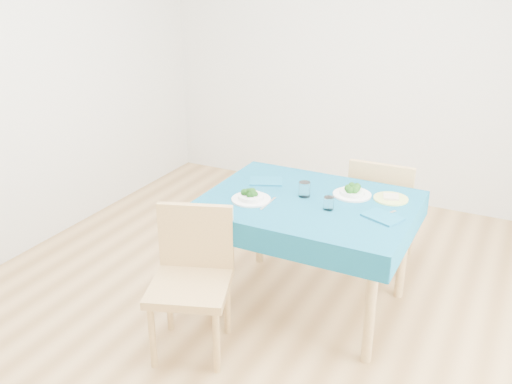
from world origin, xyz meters
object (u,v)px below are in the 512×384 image
at_px(chair_near, 189,267).
at_px(chair_far, 385,192).
at_px(table, 307,254).
at_px(side_plate, 391,199).
at_px(bowl_near, 251,195).
at_px(bowl_far, 352,190).

distance_m(chair_near, chair_far, 1.70).
height_order(table, side_plate, side_plate).
distance_m(table, chair_near, 0.87).
relative_size(bowl_near, bowl_far, 1.01).
distance_m(table, bowl_far, 0.51).
distance_m(bowl_far, side_plate, 0.24).
xyz_separation_m(bowl_near, bowl_far, (0.54, 0.36, -0.00)).
xyz_separation_m(chair_far, bowl_far, (-0.07, -0.62, 0.23)).
height_order(chair_near, chair_far, chair_far).
xyz_separation_m(chair_far, side_plate, (0.17, -0.57, 0.20)).
relative_size(table, chair_far, 1.13).
height_order(bowl_near, side_plate, bowl_near).
bearing_deg(chair_far, bowl_far, 81.69).
bearing_deg(table, side_plate, 28.40).
relative_size(chair_far, side_plate, 5.28).
xyz_separation_m(bowl_far, side_plate, (0.24, 0.05, -0.03)).
height_order(bowl_far, side_plate, bowl_far).
bearing_deg(chair_far, bowl_near, 56.12).
height_order(table, chair_far, chair_far).
distance_m(table, chair_far, 0.88).
height_order(chair_near, bowl_far, chair_near).
distance_m(table, side_plate, 0.64).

